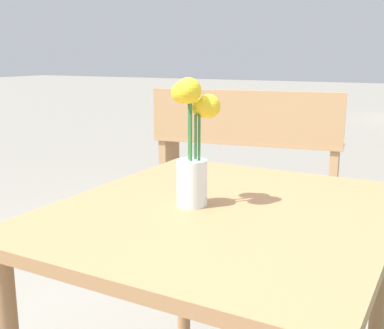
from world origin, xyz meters
name	(u,v)px	position (x,y,z in m)	size (l,w,h in m)	color
table_front	(223,244)	(0.00, 0.00, 0.63)	(0.85, 0.96, 0.72)	#9E7047
flower_vase	(193,151)	(-0.08, -0.02, 0.87)	(0.13, 0.13, 0.33)	silver
bench_near	(246,140)	(-0.86, 2.43, 0.45)	(1.51, 0.56, 0.85)	tan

